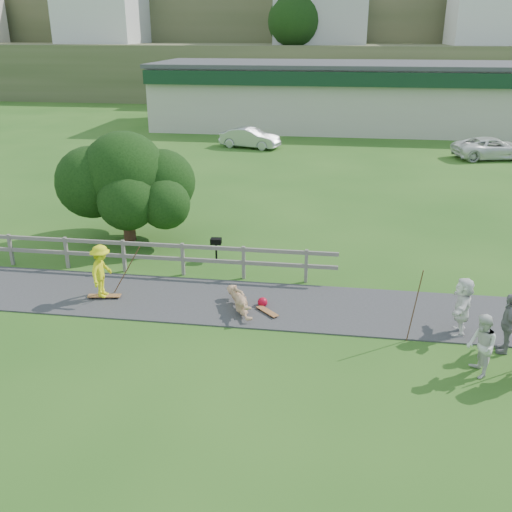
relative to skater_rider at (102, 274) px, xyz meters
The scene contains 18 objects.
ground 4.13m from the skater_rider, 17.32° to the right, with size 260.00×260.00×0.00m, color #265819.
path 3.95m from the skater_rider, ahead, with size 34.00×3.00×0.04m, color #323234.
fence 2.23m from the skater_rider, 109.79° to the left, with size 15.05×0.10×1.10m.
strip_mall 34.68m from the skater_rider, 76.88° to the left, with size 32.50×10.75×5.10m.
skater_rider is the anchor object (origin of this frame).
skater_fallen 4.17m from the skater_rider, ahead, with size 1.77×0.42×0.64m, color tan.
spectator_a 10.47m from the skater_rider, 14.24° to the right, with size 0.74×0.58×1.53m, color silver.
spectator_b 11.11m from the skater_rider, ahead, with size 0.92×0.38×1.58m, color gray.
spectator_d 10.10m from the skater_rider, ahead, with size 1.48×0.47×1.60m, color white.
car_silver 23.90m from the skater_rider, 88.46° to the left, with size 1.42×4.07×1.34m, color #AFB1B8.
car_white 27.68m from the skater_rider, 54.46° to the left, with size 2.20×4.77×1.33m, color white.
tree 5.27m from the skater_rider, 101.60° to the left, with size 5.03×5.03×3.56m, color black, non-canonical shape.
bbq 4.42m from the skater_rider, 52.71° to the left, with size 0.37×0.28×0.80m, color black, non-canonical shape.
longboard_rider 0.75m from the skater_rider, ahead, with size 0.97×0.24×0.11m, color brown, non-canonical shape.
longboard_fallen 5.00m from the skater_rider, ahead, with size 0.81×0.20×0.09m, color brown, non-canonical shape.
helmet 4.79m from the skater_rider, ahead, with size 0.29×0.29×0.29m, color #BC0822.
pole_rider 0.73m from the skater_rider, 33.69° to the left, with size 0.03×0.03×1.82m, color #533221.
pole_spec_left 8.88m from the skater_rider, ahead, with size 0.03×0.03×2.00m, color #533221.
Camera 1 is at (2.84, -13.31, 7.46)m, focal length 40.00 mm.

